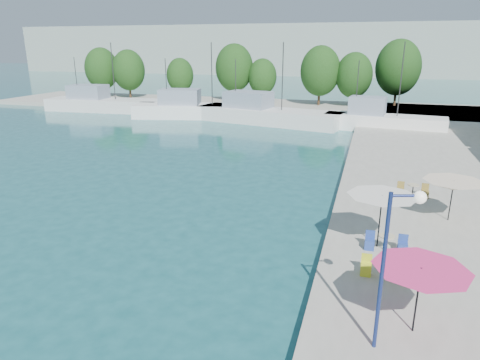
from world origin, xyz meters
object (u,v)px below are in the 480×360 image
(street_lamp, at_px, (397,243))
(trawler_02, at_px, (196,110))
(umbrella_white, at_px, (382,201))
(trawler_01, at_px, (102,104))
(trawler_03, at_px, (264,114))
(trawler_04, at_px, (381,121))
(umbrella_pink, at_px, (420,275))
(umbrella_cream, at_px, (453,185))

(street_lamp, bearing_deg, trawler_02, 102.39)
(umbrella_white, bearing_deg, trawler_01, 137.05)
(trawler_01, distance_m, trawler_03, 25.88)
(trawler_04, bearing_deg, umbrella_pink, -82.24)
(umbrella_cream, relative_size, street_lamp, 0.61)
(umbrella_white, xyz_separation_m, street_lamp, (0.22, -7.07, 1.25))
(trawler_02, relative_size, umbrella_pink, 6.04)
(street_lamp, bearing_deg, trawler_03, 91.79)
(trawler_04, height_order, umbrella_white, trawler_04)
(trawler_01, height_order, trawler_03, same)
(trawler_01, distance_m, trawler_02, 15.93)
(umbrella_pink, height_order, street_lamp, street_lamp)
(trawler_02, height_order, umbrella_white, trawler_02)
(trawler_03, height_order, umbrella_cream, trawler_03)
(trawler_01, height_order, trawler_04, same)
(trawler_03, height_order, trawler_04, same)
(trawler_02, relative_size, umbrella_white, 5.88)
(umbrella_white, height_order, umbrella_cream, umbrella_white)
(umbrella_white, relative_size, umbrella_cream, 1.01)
(umbrella_cream, bearing_deg, umbrella_white, -129.37)
(trawler_02, xyz_separation_m, umbrella_pink, (24.67, -41.08, 1.55))
(trawler_04, distance_m, umbrella_white, 32.68)
(trawler_01, bearing_deg, trawler_03, -10.47)
(trawler_04, xyz_separation_m, umbrella_cream, (3.22, -28.26, 1.45))
(trawler_02, height_order, trawler_04, same)
(umbrella_cream, xyz_separation_m, street_lamp, (-3.37, -11.44, 1.57))
(trawler_01, bearing_deg, umbrella_pink, -50.40)
(umbrella_white, distance_m, umbrella_cream, 5.66)
(trawler_01, distance_m, street_lamp, 59.12)
(trawler_01, xyz_separation_m, trawler_02, (15.84, -1.61, -0.00))
(trawler_03, distance_m, trawler_04, 14.12)
(trawler_02, distance_m, trawler_04, 24.06)
(trawler_03, height_order, umbrella_pink, trawler_03)
(umbrella_pink, height_order, umbrella_white, umbrella_white)
(umbrella_white, bearing_deg, trawler_03, 112.11)
(umbrella_pink, relative_size, street_lamp, 0.60)
(trawler_03, bearing_deg, umbrella_cream, -46.98)
(umbrella_pink, relative_size, umbrella_white, 0.97)
(trawler_04, relative_size, umbrella_cream, 4.44)
(umbrella_pink, xyz_separation_m, umbrella_white, (-1.10, 6.01, 0.22))
(trawler_03, bearing_deg, umbrella_white, -55.36)
(trawler_01, xyz_separation_m, umbrella_cream, (43.00, -32.32, 1.45))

